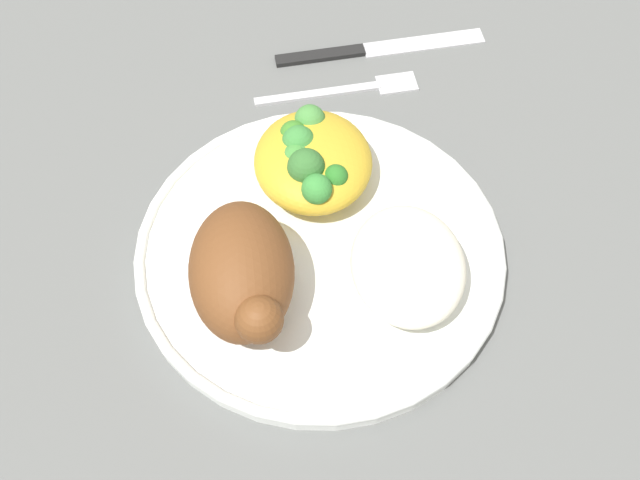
{
  "coord_description": "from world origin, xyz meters",
  "views": [
    {
      "loc": [
        0.35,
        -0.03,
        0.55
      ],
      "look_at": [
        0.0,
        0.0,
        0.03
      ],
      "focal_mm": 48.76,
      "sensor_mm": 36.0,
      "label": 1
    }
  ],
  "objects_px": {
    "roasted_chicken": "(243,274)",
    "mac_cheese_with_broccoli": "(307,160)",
    "fork": "(346,89)",
    "knife": "(363,49)",
    "plate": "(320,253)",
    "rice_pile": "(408,265)"
  },
  "relations": [
    {
      "from": "fork",
      "to": "plate",
      "type": "bearing_deg",
      "value": -12.03
    },
    {
      "from": "knife",
      "to": "plate",
      "type": "bearing_deg",
      "value": -14.3
    },
    {
      "from": "knife",
      "to": "rice_pile",
      "type": "bearing_deg",
      "value": 1.03
    },
    {
      "from": "plate",
      "to": "fork",
      "type": "height_order",
      "value": "plate"
    },
    {
      "from": "fork",
      "to": "mac_cheese_with_broccoli",
      "type": "bearing_deg",
      "value": -21.36
    },
    {
      "from": "mac_cheese_with_broccoli",
      "to": "fork",
      "type": "bearing_deg",
      "value": 158.64
    },
    {
      "from": "roasted_chicken",
      "to": "fork",
      "type": "distance_m",
      "value": 0.23
    },
    {
      "from": "plate",
      "to": "knife",
      "type": "height_order",
      "value": "plate"
    },
    {
      "from": "mac_cheese_with_broccoli",
      "to": "roasted_chicken",
      "type": "bearing_deg",
      "value": -25.85
    },
    {
      "from": "rice_pile",
      "to": "knife",
      "type": "height_order",
      "value": "rice_pile"
    },
    {
      "from": "mac_cheese_with_broccoli",
      "to": "fork",
      "type": "distance_m",
      "value": 0.12
    },
    {
      "from": "fork",
      "to": "knife",
      "type": "xyz_separation_m",
      "value": [
        -0.05,
        0.02,
        0.0
      ]
    },
    {
      "from": "mac_cheese_with_broccoli",
      "to": "knife",
      "type": "xyz_separation_m",
      "value": [
        -0.15,
        0.06,
        -0.03
      ]
    },
    {
      "from": "mac_cheese_with_broccoli",
      "to": "rice_pile",
      "type": "bearing_deg",
      "value": 33.64
    },
    {
      "from": "plate",
      "to": "roasted_chicken",
      "type": "xyz_separation_m",
      "value": [
        0.04,
        -0.06,
        0.04
      ]
    },
    {
      "from": "roasted_chicken",
      "to": "rice_pile",
      "type": "relative_size",
      "value": 1.13
    },
    {
      "from": "roasted_chicken",
      "to": "mac_cheese_with_broccoli",
      "type": "bearing_deg",
      "value": 154.15
    },
    {
      "from": "roasted_chicken",
      "to": "fork",
      "type": "relative_size",
      "value": 0.81
    },
    {
      "from": "rice_pile",
      "to": "fork",
      "type": "xyz_separation_m",
      "value": [
        -0.2,
        -0.02,
        -0.03
      ]
    },
    {
      "from": "plate",
      "to": "rice_pile",
      "type": "bearing_deg",
      "value": 63.06
    },
    {
      "from": "mac_cheese_with_broccoli",
      "to": "knife",
      "type": "height_order",
      "value": "mac_cheese_with_broccoli"
    },
    {
      "from": "rice_pile",
      "to": "mac_cheese_with_broccoli",
      "type": "relative_size",
      "value": 1.02
    }
  ]
}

